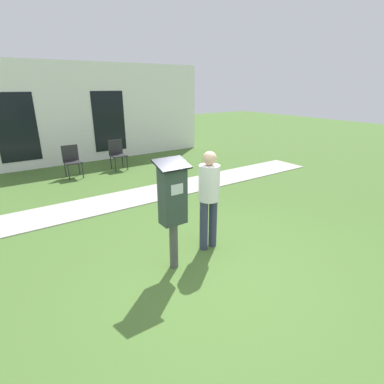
{
  "coord_description": "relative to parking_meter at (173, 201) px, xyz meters",
  "views": [
    {
      "loc": [
        -2.23,
        -2.77,
        2.49
      ],
      "look_at": [
        0.05,
        0.53,
        1.05
      ],
      "focal_mm": 28.0,
      "sensor_mm": 36.0,
      "label": 1
    }
  ],
  "objects": [
    {
      "name": "ground_plane",
      "position": [
        0.32,
        -0.45,
        -1.02
      ],
      "size": [
        40.0,
        40.0,
        0.0
      ],
      "primitive_type": "plane",
      "color": "#476B2D"
    },
    {
      "name": "sidewalk",
      "position": [
        0.32,
        2.95,
        -1.01
      ],
      "size": [
        12.0,
        1.1,
        0.02
      ],
      "color": "#B7B2A8",
      "rests_on": "ground"
    },
    {
      "name": "building_facade",
      "position": [
        0.32,
        7.17,
        0.58
      ],
      "size": [
        10.0,
        0.26,
        3.2
      ],
      "color": "white",
      "rests_on": "ground"
    },
    {
      "name": "parking_meter",
      "position": [
        0.0,
        0.0,
        0.0
      ],
      "size": [
        0.44,
        0.31,
        1.59
      ],
      "color": "#4C4C4C",
      "rests_on": "ground"
    },
    {
      "name": "person_standing",
      "position": [
        0.74,
        0.16,
        -0.09
      ],
      "size": [
        0.32,
        0.32,
        1.58
      ],
      "rotation": [
        0.0,
        0.0,
        0.3
      ],
      "color": "#333851",
      "rests_on": "ground"
    },
    {
      "name": "outdoor_chair_left",
      "position": [
        -0.0,
        5.5,
        -0.49
      ],
      "size": [
        0.44,
        0.44,
        0.9
      ],
      "rotation": [
        0.0,
        0.0,
        0.35
      ],
      "color": "#262628",
      "rests_on": "ground"
    },
    {
      "name": "outdoor_chair_middle",
      "position": [
        1.37,
        5.59,
        -0.49
      ],
      "size": [
        0.44,
        0.44,
        0.9
      ],
      "rotation": [
        0.0,
        0.0,
        0.25
      ],
      "color": "#262628",
      "rests_on": "ground"
    }
  ]
}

